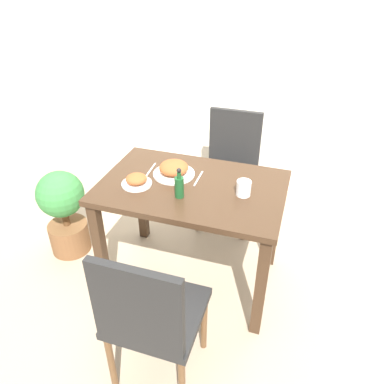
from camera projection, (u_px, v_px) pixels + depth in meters
The scene contains 12 objects.
ground_plane at pixel (192, 275), 2.56m from camera, with size 16.00×16.00×0.00m, color tan.
wall_back at pixel (244, 39), 2.90m from camera, with size 8.00×0.05×2.60m.
dining_table at pixel (192, 201), 2.23m from camera, with size 1.07×0.70×0.73m.
chair_near at pixel (150, 315), 1.67m from camera, with size 0.42×0.42×0.88m.
chair_far at pixel (230, 163), 2.88m from camera, with size 0.42×0.42×0.88m.
food_plate at pixel (174, 169), 2.25m from camera, with size 0.25×0.25×0.09m.
side_plate at pixel (137, 180), 2.16m from camera, with size 0.18×0.18×0.06m.
drink_cup at pixel (244, 188), 2.06m from camera, with size 0.08×0.08×0.09m.
sauce_bottle at pixel (179, 186), 2.03m from camera, with size 0.05×0.05×0.18m.
fork_utensil at pixel (150, 170), 2.31m from camera, with size 0.02×0.19×0.00m.
spoon_utensil at pixel (199, 178), 2.22m from camera, with size 0.01×0.17×0.00m.
potted_plant_left at pixel (64, 210), 2.61m from camera, with size 0.32×0.32×0.64m.
Camera 1 is at (0.57, -1.76, 1.87)m, focal length 35.00 mm.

